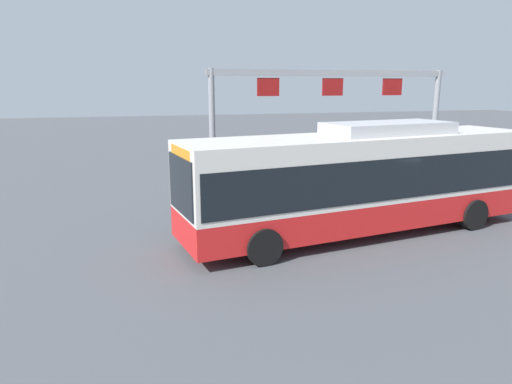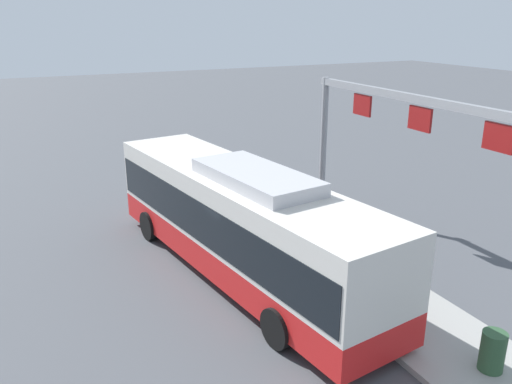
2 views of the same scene
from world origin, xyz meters
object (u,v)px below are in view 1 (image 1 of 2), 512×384
(bus_main, at_px, (363,177))
(trash_bin, at_px, (470,184))
(person_boarding, at_px, (260,186))
(person_waiting_near, at_px, (296,185))

(bus_main, height_order, trash_bin, bus_main)
(person_boarding, bearing_deg, bus_main, 28.75)
(trash_bin, bearing_deg, person_boarding, -0.04)
(person_boarding, xyz_separation_m, person_waiting_near, (-1.29, 0.20, 0.00))
(bus_main, height_order, person_waiting_near, bus_main)
(bus_main, bearing_deg, person_boarding, -58.29)
(bus_main, relative_size, person_waiting_near, 7.03)
(person_waiting_near, xyz_separation_m, trash_bin, (-7.73, -0.19, -0.44))
(person_boarding, height_order, person_waiting_near, same)
(person_boarding, distance_m, person_waiting_near, 1.30)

